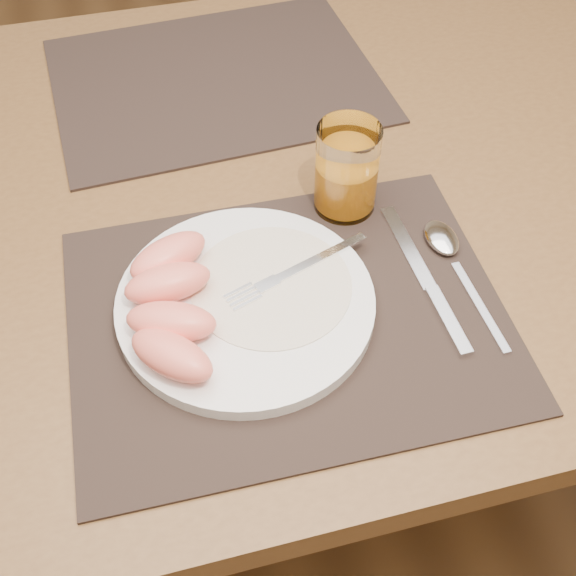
# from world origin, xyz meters

# --- Properties ---
(ground) EXTENTS (5.00, 5.00, 0.00)m
(ground) POSITION_xyz_m (0.00, 0.00, 0.00)
(ground) COLOR brown
(ground) RESTS_ON ground
(table) EXTENTS (1.40, 0.90, 0.75)m
(table) POSITION_xyz_m (0.00, 0.00, 0.67)
(table) COLOR brown
(table) RESTS_ON ground
(placemat_near) EXTENTS (0.46, 0.36, 0.00)m
(placemat_near) POSITION_xyz_m (-0.00, -0.22, 0.75)
(placemat_near) COLOR #2C211B
(placemat_near) RESTS_ON table
(placemat_far) EXTENTS (0.47, 0.37, 0.00)m
(placemat_far) POSITION_xyz_m (0.00, 0.22, 0.75)
(placemat_far) COLOR #2C211B
(placemat_far) RESTS_ON table
(plate) EXTENTS (0.27, 0.27, 0.02)m
(plate) POSITION_xyz_m (-0.04, -0.20, 0.76)
(plate) COLOR white
(plate) RESTS_ON placemat_near
(plate_dressing) EXTENTS (0.17, 0.17, 0.00)m
(plate_dressing) POSITION_xyz_m (-0.01, -0.19, 0.77)
(plate_dressing) COLOR white
(plate_dressing) RESTS_ON plate
(fork) EXTENTS (0.17, 0.07, 0.00)m
(fork) POSITION_xyz_m (0.00, -0.18, 0.77)
(fork) COLOR silver
(fork) RESTS_ON plate
(knife) EXTENTS (0.02, 0.22, 0.01)m
(knife) POSITION_xyz_m (0.15, -0.22, 0.76)
(knife) COLOR silver
(knife) RESTS_ON placemat_near
(spoon) EXTENTS (0.04, 0.19, 0.01)m
(spoon) POSITION_xyz_m (0.19, -0.18, 0.76)
(spoon) COLOR silver
(spoon) RESTS_ON placemat_near
(juice_glass) EXTENTS (0.07, 0.07, 0.11)m
(juice_glass) POSITION_xyz_m (0.10, -0.07, 0.80)
(juice_glass) COLOR white
(juice_glass) RESTS_ON placemat_near
(grapefruit_wedges) EXTENTS (0.11, 0.21, 0.04)m
(grapefruit_wedges) POSITION_xyz_m (-0.12, -0.20, 0.79)
(grapefruit_wedges) COLOR #FF8068
(grapefruit_wedges) RESTS_ON plate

